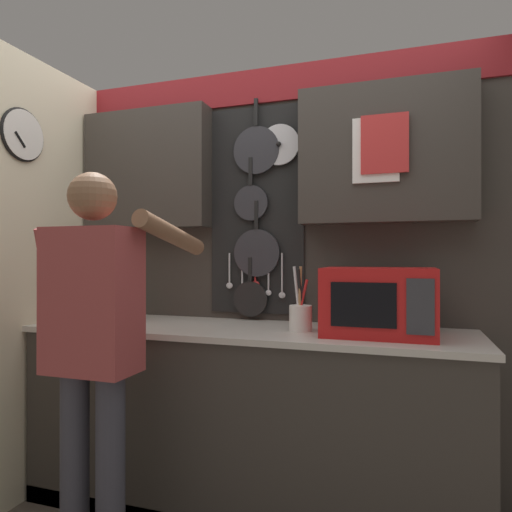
# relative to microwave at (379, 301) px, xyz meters

# --- Properties ---
(ground_plane) EXTENTS (14.00, 14.00, 0.00)m
(ground_plane) POSITION_rel_microwave_xyz_m (-0.67, 0.02, -1.09)
(ground_plane) COLOR brown
(base_cabinet_counter) EXTENTS (2.29, 0.64, 0.94)m
(base_cabinet_counter) POSITION_rel_microwave_xyz_m (-0.67, 0.02, -0.63)
(base_cabinet_counter) COLOR #38332D
(base_cabinet_counter) RESTS_ON ground_plane
(back_wall_unit) EXTENTS (2.86, 0.23, 2.40)m
(back_wall_unit) POSITION_rel_microwave_xyz_m (-0.66, 0.30, 0.39)
(back_wall_unit) COLOR #38332D
(back_wall_unit) RESTS_ON ground_plane
(side_wall) EXTENTS (0.07, 1.60, 2.40)m
(side_wall) POSITION_rel_microwave_xyz_m (-1.83, -0.37, 0.12)
(side_wall) COLOR beige
(side_wall) RESTS_ON ground_plane
(microwave) EXTENTS (0.51, 0.37, 0.32)m
(microwave) POSITION_rel_microwave_xyz_m (0.00, 0.00, 0.00)
(microwave) COLOR red
(microwave) RESTS_ON base_cabinet_counter
(knife_block) EXTENTS (0.12, 0.15, 0.29)m
(knife_block) POSITION_rel_microwave_xyz_m (-1.38, 0.00, -0.05)
(knife_block) COLOR brown
(knife_block) RESTS_ON base_cabinet_counter
(utensil_crock) EXTENTS (0.11, 0.11, 0.32)m
(utensil_crock) POSITION_rel_microwave_xyz_m (-0.38, 0.00, -0.08)
(utensil_crock) COLOR white
(utensil_crock) RESTS_ON base_cabinet_counter
(person) EXTENTS (0.54, 0.65, 1.66)m
(person) POSITION_rel_microwave_xyz_m (-1.14, -0.59, -0.11)
(person) COLOR #383842
(person) RESTS_ON ground_plane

